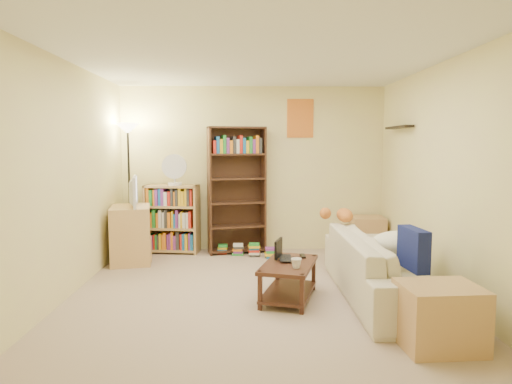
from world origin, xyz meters
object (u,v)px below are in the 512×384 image
at_px(tabby_cat, 341,215).
at_px(laptop, 290,259).
at_px(tv_stand, 131,234).
at_px(television, 130,191).
at_px(coffee_table, 289,276).
at_px(desk_fan, 174,170).
at_px(end_cabinet, 439,316).
at_px(tall_bookshelf, 237,187).
at_px(short_bookshelf, 172,219).
at_px(sofa, 385,267).
at_px(mug, 296,263).
at_px(side_table, 367,235).
at_px(floor_lamp, 128,151).

bearing_deg(tabby_cat, laptop, -131.82).
bearing_deg(tv_stand, laptop, -47.10).
bearing_deg(television, tabby_cat, -115.32).
bearing_deg(coffee_table, television, 158.68).
xyz_separation_m(desk_fan, end_cabinet, (2.59, -3.28, -1.00)).
xyz_separation_m(tall_bookshelf, desk_fan, (-0.92, -0.01, 0.26)).
distance_m(laptop, desk_fan, 2.64).
bearing_deg(tall_bookshelf, short_bookshelf, 165.53).
relative_size(sofa, coffee_table, 2.32).
distance_m(mug, short_bookshelf, 2.86).
relative_size(short_bookshelf, side_table, 1.88).
distance_m(short_bookshelf, floor_lamp, 1.19).
distance_m(tall_bookshelf, end_cabinet, 3.77).
distance_m(sofa, desk_fan, 3.39).
bearing_deg(desk_fan, tabby_cat, -27.99).
distance_m(laptop, side_table, 2.38).
xyz_separation_m(coffee_table, end_cabinet, (1.09, -1.17, 0.01)).
height_order(tv_stand, desk_fan, desk_fan).
bearing_deg(end_cabinet, sofa, 92.99).
bearing_deg(side_table, sofa, -99.95).
bearing_deg(side_table, short_bookshelf, 178.44).
bearing_deg(tabby_cat, mug, -121.05).
bearing_deg(tall_bookshelf, tv_stand, -172.70).
height_order(laptop, floor_lamp, floor_lamp).
xyz_separation_m(desk_fan, side_table, (2.88, -0.03, -0.98)).
relative_size(mug, end_cabinet, 0.25).
bearing_deg(floor_lamp, desk_fan, 11.72).
distance_m(laptop, short_bookshelf, 2.57).
bearing_deg(laptop, end_cabinet, -140.28).
height_order(short_bookshelf, side_table, short_bookshelf).
height_order(television, end_cabinet, television).
bearing_deg(television, desk_fan, -57.99).
bearing_deg(television, floor_lamp, 3.18).
height_order(desk_fan, end_cabinet, desk_fan).
bearing_deg(laptop, floor_lamp, 49.72).
bearing_deg(side_table, floor_lamp, -178.38).
distance_m(floor_lamp, side_table, 3.74).
relative_size(floor_lamp, side_table, 3.53).
bearing_deg(end_cabinet, laptop, 129.45).
bearing_deg(mug, tabby_cat, 58.95).
xyz_separation_m(coffee_table, floor_lamp, (-2.14, 1.97, 1.29)).
xyz_separation_m(tv_stand, tall_bookshelf, (1.46, 0.53, 0.61)).
relative_size(laptop, tall_bookshelf, 0.18).
xyz_separation_m(mug, side_table, (1.33, 2.29, -0.17)).
bearing_deg(laptop, short_bookshelf, 38.21).
relative_size(sofa, tall_bookshelf, 1.21).
height_order(television, side_table, television).
relative_size(tabby_cat, mug, 3.44).
xyz_separation_m(tall_bookshelf, short_bookshelf, (-0.98, 0.03, -0.48)).
height_order(floor_lamp, end_cabinet, floor_lamp).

